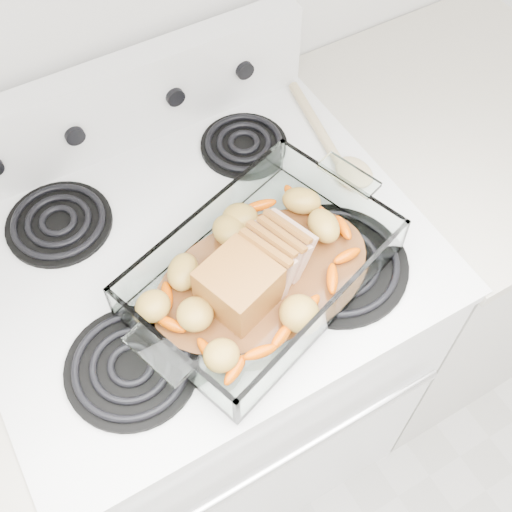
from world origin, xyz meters
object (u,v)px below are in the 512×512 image
pork_roast (247,272)px  counter_right (432,242)px  baking_dish (262,274)px  electric_range (210,354)px

pork_roast → counter_right: bearing=16.2°
counter_right → baking_dish: baking_dish is taller
electric_range → baking_dish: bearing=-64.1°
electric_range → counter_right: electric_range is taller
baking_dish → pork_roast: pork_roast is taller
pork_roast → electric_range: bearing=109.6°
electric_range → baking_dish: 0.50m
electric_range → counter_right: bearing=-0.1°
counter_right → pork_roast: pork_roast is taller
electric_range → baking_dish: (0.06, -0.13, 0.48)m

